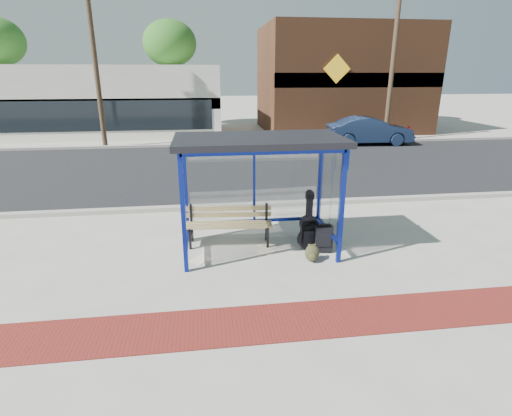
{
  "coord_description": "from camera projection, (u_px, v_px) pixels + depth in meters",
  "views": [
    {
      "loc": [
        -1.1,
        -7.7,
        3.6
      ],
      "look_at": [
        -0.03,
        0.2,
        0.89
      ],
      "focal_mm": 28.0,
      "sensor_mm": 36.0,
      "label": 1
    }
  ],
  "objects": [
    {
      "name": "curb_near",
      "position": [
        244.0,
        205.0,
        11.22
      ],
      "size": [
        60.0,
        0.25,
        0.12
      ],
      "primitive_type": "cube",
      "color": "gray",
      "rests_on": "ground"
    },
    {
      "name": "tree_right",
      "position": [
        387.0,
        46.0,
        29.0
      ],
      "size": [
        3.6,
        3.6,
        7.03
      ],
      "color": "#4C3826",
      "rests_on": "ground"
    },
    {
      "name": "parked_car",
      "position": [
        370.0,
        131.0,
        20.9
      ],
      "size": [
        4.44,
        1.77,
        1.44
      ],
      "primitive_type": "imported",
      "rotation": [
        0.0,
        0.0,
        1.51
      ],
      "color": "#182644",
      "rests_on": "ground"
    },
    {
      "name": "ground",
      "position": [
        259.0,
        250.0,
        8.52
      ],
      "size": [
        120.0,
        120.0,
        0.0
      ],
      "primitive_type": "plane",
      "color": "#B2ADA0",
      "rests_on": "ground"
    },
    {
      "name": "storefront_brown",
      "position": [
        341.0,
        79.0,
        25.86
      ],
      "size": [
        10.0,
        7.08,
        6.4
      ],
      "color": "#59331E",
      "rests_on": "ground"
    },
    {
      "name": "newspaper_c",
      "position": [
        267.0,
        246.0,
        8.73
      ],
      "size": [
        0.43,
        0.46,
        0.01
      ],
      "primitive_type": "cube",
      "rotation": [
        0.0,
        0.0,
        2.07
      ],
      "color": "white",
      "rests_on": "ground"
    },
    {
      "name": "curb_far",
      "position": [
        224.0,
        144.0,
        20.8
      ],
      "size": [
        60.0,
        0.25,
        0.12
      ],
      "primitive_type": "cube",
      "color": "gray",
      "rests_on": "ground"
    },
    {
      "name": "street_asphalt",
      "position": [
        231.0,
        167.0,
        16.03
      ],
      "size": [
        60.0,
        10.0,
        0.0
      ],
      "primitive_type": "cube",
      "color": "black",
      "rests_on": "ground"
    },
    {
      "name": "guitar_bag",
      "position": [
        308.0,
        229.0,
        8.46
      ],
      "size": [
        0.46,
        0.15,
        1.24
      ],
      "rotation": [
        0.0,
        0.0,
        0.06
      ],
      "color": "black",
      "rests_on": "ground"
    },
    {
      "name": "newspaper_a",
      "position": [
        201.0,
        260.0,
        8.09
      ],
      "size": [
        0.53,
        0.53,
        0.01
      ],
      "primitive_type": "cube",
      "rotation": [
        0.0,
        0.0,
        0.78
      ],
      "color": "white",
      "rests_on": "ground"
    },
    {
      "name": "bus_shelter",
      "position": [
        259.0,
        154.0,
        7.92
      ],
      "size": [
        3.3,
        1.8,
        2.42
      ],
      "color": "navy",
      "rests_on": "ground"
    },
    {
      "name": "far_sidewalk",
      "position": [
        222.0,
        140.0,
        22.6
      ],
      "size": [
        60.0,
        4.0,
        0.01
      ],
      "primitive_type": "cube",
      "color": "#B2ADA0",
      "rests_on": "ground"
    },
    {
      "name": "tree_mid",
      "position": [
        170.0,
        44.0,
        27.03
      ],
      "size": [
        3.6,
        3.6,
        7.03
      ],
      "color": "#4C3826",
      "rests_on": "ground"
    },
    {
      "name": "sign_post",
      "position": [
        342.0,
        188.0,
        8.48
      ],
      "size": [
        0.11,
        0.29,
        2.29
      ],
      "rotation": [
        0.0,
        0.0,
        0.13
      ],
      "color": "navy",
      "rests_on": "ground"
    },
    {
      "name": "bench",
      "position": [
        229.0,
        222.0,
        8.72
      ],
      "size": [
        1.9,
        0.61,
        0.88
      ],
      "rotation": [
        0.0,
        0.0,
        -0.09
      ],
      "color": "black",
      "rests_on": "ground"
    },
    {
      "name": "newspaper_b",
      "position": [
        266.0,
        252.0,
        8.45
      ],
      "size": [
        0.46,
        0.45,
        0.01
      ],
      "primitive_type": "cube",
      "rotation": [
        0.0,
        0.0,
        -0.68
      ],
      "color": "white",
      "rests_on": "ground"
    },
    {
      "name": "utility_pole_east",
      "position": [
        393.0,
        63.0,
        20.91
      ],
      "size": [
        1.6,
        0.24,
        8.0
      ],
      "color": "#4C3826",
      "rests_on": "ground"
    },
    {
      "name": "storefront_white",
      "position": [
        66.0,
        101.0,
        23.61
      ],
      "size": [
        18.0,
        6.04,
        4.0
      ],
      "color": "silver",
      "rests_on": "ground"
    },
    {
      "name": "utility_pole_west",
      "position": [
        95.0,
        61.0,
        19.01
      ],
      "size": [
        1.6,
        0.24,
        8.0
      ],
      "color": "#4C3826",
      "rests_on": "ground"
    },
    {
      "name": "suitcase",
      "position": [
        324.0,
        239.0,
        8.39
      ],
      "size": [
        0.39,
        0.28,
        0.62
      ],
      "rotation": [
        0.0,
        0.0,
        -0.14
      ],
      "color": "black",
      "rests_on": "ground"
    },
    {
      "name": "fire_hydrant",
      "position": [
        409.0,
        132.0,
        22.9
      ],
      "size": [
        0.31,
        0.21,
        0.7
      ],
      "rotation": [
        0.0,
        0.0,
        -0.07
      ],
      "color": "red",
      "rests_on": "ground"
    },
    {
      "name": "brick_paver_strip",
      "position": [
        283.0,
        321.0,
        6.08
      ],
      "size": [
        60.0,
        1.0,
        0.01
      ],
      "primitive_type": "cube",
      "color": "maroon",
      "rests_on": "ground"
    },
    {
      "name": "backpack",
      "position": [
        312.0,
        254.0,
        7.99
      ],
      "size": [
        0.31,
        0.29,
        0.35
      ],
      "rotation": [
        0.0,
        0.0,
        -0.11
      ],
      "color": "#2F2F1A",
      "rests_on": "ground"
    }
  ]
}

